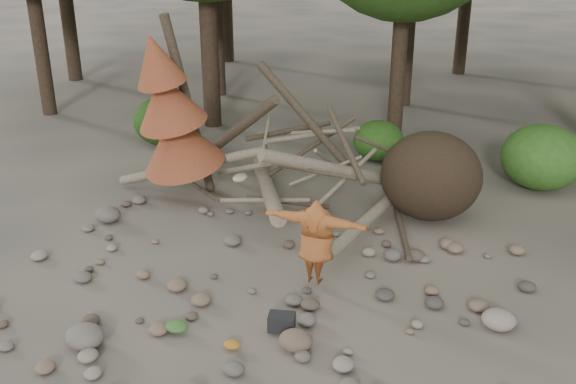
% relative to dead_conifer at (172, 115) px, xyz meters
% --- Properties ---
extents(ground, '(120.00, 120.00, 0.00)m').
position_rel_dead_conifer_xyz_m(ground, '(3.12, -3.37, -2.11)').
color(ground, '#514C44').
rests_on(ground, ground).
extents(deadfall_pile, '(8.55, 5.24, 3.30)m').
position_rel_dead_conifer_xyz_m(deadfall_pile, '(5.13, 0.87, -1.16)').
color(deadfall_pile, '#332619').
rests_on(deadfall_pile, ground).
extents(dead_conifer, '(2.06, 2.16, 4.35)m').
position_rel_dead_conifer_xyz_m(dead_conifer, '(0.00, 0.00, 0.00)').
color(dead_conifer, '#4C3F30').
rests_on(dead_conifer, ground).
extents(bush_left, '(1.80, 1.80, 1.44)m').
position_rel_dead_conifer_xyz_m(bush_left, '(-2.38, 3.83, -1.39)').
color(bush_left, '#234913').
rests_on(bush_left, ground).
extents(bush_mid, '(1.40, 1.40, 1.12)m').
position_rel_dead_conifer_xyz_m(bush_mid, '(3.92, 4.43, -1.55)').
color(bush_mid, '#2E5C1A').
rests_on(bush_mid, ground).
extents(bush_right, '(2.00, 2.00, 1.60)m').
position_rel_dead_conifer_xyz_m(bush_right, '(8.12, 3.63, -1.31)').
color(bush_right, '#396D22').
rests_on(bush_right, ground).
extents(frisbee_thrower, '(2.44, 0.70, 1.99)m').
position_rel_dead_conifer_xyz_m(frisbee_thrower, '(4.15, -2.69, -1.23)').
color(frisbee_thrower, '#9C5023').
rests_on(frisbee_thrower, ground).
extents(backpack, '(0.46, 0.35, 0.28)m').
position_rel_dead_conifer_xyz_m(backpack, '(4.06, -4.29, -1.97)').
color(backpack, black).
rests_on(backpack, ground).
extents(cloth_green, '(0.37, 0.31, 0.14)m').
position_rel_dead_conifer_xyz_m(cloth_green, '(2.48, -4.81, -2.04)').
color(cloth_green, '#3A6A2A').
rests_on(cloth_green, ground).
extents(cloth_orange, '(0.27, 0.22, 0.10)m').
position_rel_dead_conifer_xyz_m(cloth_orange, '(3.49, -4.95, -2.06)').
color(cloth_orange, '#AC6E1D').
rests_on(cloth_orange, ground).
extents(boulder_front_left, '(0.61, 0.55, 0.36)m').
position_rel_dead_conifer_xyz_m(boulder_front_left, '(1.31, -5.58, -1.93)').
color(boulder_front_left, '#6F685C').
rests_on(boulder_front_left, ground).
extents(boulder_front_right, '(0.53, 0.47, 0.32)m').
position_rel_dead_conifer_xyz_m(boulder_front_right, '(4.40, -4.62, -1.95)').
color(boulder_front_right, brown).
rests_on(boulder_front_right, ground).
extents(boulder_mid_right, '(0.54, 0.49, 0.33)m').
position_rel_dead_conifer_xyz_m(boulder_mid_right, '(7.32, -3.07, -1.95)').
color(boulder_mid_right, gray).
rests_on(boulder_mid_right, ground).
extents(boulder_mid_left, '(0.58, 0.52, 0.35)m').
position_rel_dead_conifer_xyz_m(boulder_mid_left, '(-0.92, -1.51, -1.94)').
color(boulder_mid_left, '#635953').
rests_on(boulder_mid_left, ground).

